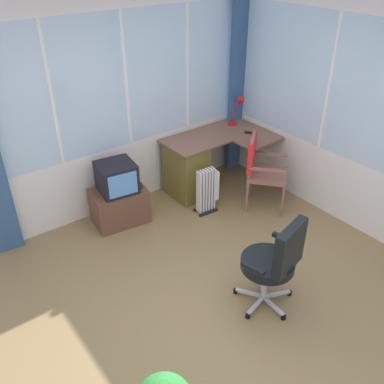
{
  "coord_description": "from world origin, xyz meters",
  "views": [
    {
      "loc": [
        -1.88,
        -2.06,
        3.08
      ],
      "look_at": [
        0.46,
        1.01,
        0.7
      ],
      "focal_mm": 39.71,
      "sensor_mm": 36.0,
      "label": 1
    }
  ],
  "objects_px": {
    "desk": "(191,166)",
    "tv_on_stand": "(119,196)",
    "tv_remote": "(250,133)",
    "office_chair": "(276,259)",
    "desk_lamp": "(240,106)",
    "space_heater": "(208,190)",
    "wooden_armchair": "(258,163)"
  },
  "relations": [
    {
      "from": "desk",
      "to": "desk_lamp",
      "type": "distance_m",
      "value": 1.09
    },
    {
      "from": "office_chair",
      "to": "desk",
      "type": "bearing_deg",
      "value": 73.41
    },
    {
      "from": "tv_remote",
      "to": "desk_lamp",
      "type": "bearing_deg",
      "value": 41.47
    },
    {
      "from": "desk",
      "to": "tv_on_stand",
      "type": "height_order",
      "value": "tv_on_stand"
    },
    {
      "from": "desk_lamp",
      "to": "office_chair",
      "type": "relative_size",
      "value": 0.42
    },
    {
      "from": "desk",
      "to": "space_heater",
      "type": "bearing_deg",
      "value": -100.44
    },
    {
      "from": "tv_on_stand",
      "to": "space_heater",
      "type": "distance_m",
      "value": 1.1
    },
    {
      "from": "desk",
      "to": "space_heater",
      "type": "xyz_separation_m",
      "value": [
        -0.09,
        -0.47,
        -0.11
      ]
    },
    {
      "from": "desk_lamp",
      "to": "wooden_armchair",
      "type": "height_order",
      "value": "desk_lamp"
    },
    {
      "from": "desk_lamp",
      "to": "tv_remote",
      "type": "distance_m",
      "value": 0.43
    },
    {
      "from": "tv_on_stand",
      "to": "desk",
      "type": "bearing_deg",
      "value": -0.07
    },
    {
      "from": "tv_remote",
      "to": "tv_on_stand",
      "type": "xyz_separation_m",
      "value": [
        -1.88,
        0.27,
        -0.42
      ]
    },
    {
      "from": "desk_lamp",
      "to": "tv_remote",
      "type": "relative_size",
      "value": 2.72
    },
    {
      "from": "desk",
      "to": "wooden_armchair",
      "type": "bearing_deg",
      "value": -54.7
    },
    {
      "from": "wooden_armchair",
      "to": "office_chair",
      "type": "xyz_separation_m",
      "value": [
        -1.14,
        -1.37,
        -0.04
      ]
    },
    {
      "from": "tv_remote",
      "to": "office_chair",
      "type": "xyz_separation_m",
      "value": [
        -1.42,
        -1.83,
        -0.21
      ]
    },
    {
      "from": "desk_lamp",
      "to": "desk",
      "type": "bearing_deg",
      "value": -176.08
    },
    {
      "from": "wooden_armchair",
      "to": "desk",
      "type": "bearing_deg",
      "value": 125.3
    },
    {
      "from": "office_chair",
      "to": "tv_on_stand",
      "type": "distance_m",
      "value": 2.16
    },
    {
      "from": "office_chair",
      "to": "space_heater",
      "type": "distance_m",
      "value": 1.73
    },
    {
      "from": "desk",
      "to": "space_heater",
      "type": "relative_size",
      "value": 2.31
    },
    {
      "from": "office_chair",
      "to": "space_heater",
      "type": "bearing_deg",
      "value": 71.68
    },
    {
      "from": "tv_on_stand",
      "to": "tv_remote",
      "type": "bearing_deg",
      "value": -8.1
    },
    {
      "from": "office_chair",
      "to": "space_heater",
      "type": "height_order",
      "value": "office_chair"
    },
    {
      "from": "tv_remote",
      "to": "space_heater",
      "type": "distance_m",
      "value": 1.03
    },
    {
      "from": "space_heater",
      "to": "tv_remote",
      "type": "bearing_deg",
      "value": 13.17
    },
    {
      "from": "desk_lamp",
      "to": "wooden_armchair",
      "type": "bearing_deg",
      "value": -115.92
    },
    {
      "from": "tv_remote",
      "to": "wooden_armchair",
      "type": "distance_m",
      "value": 0.57
    },
    {
      "from": "space_heater",
      "to": "desk_lamp",
      "type": "bearing_deg",
      "value": 28.51
    },
    {
      "from": "desk",
      "to": "tv_on_stand",
      "type": "relative_size",
      "value": 1.73
    },
    {
      "from": "wooden_armchair",
      "to": "office_chair",
      "type": "bearing_deg",
      "value": -129.81
    },
    {
      "from": "tv_remote",
      "to": "wooden_armchair",
      "type": "relative_size",
      "value": 0.16
    }
  ]
}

